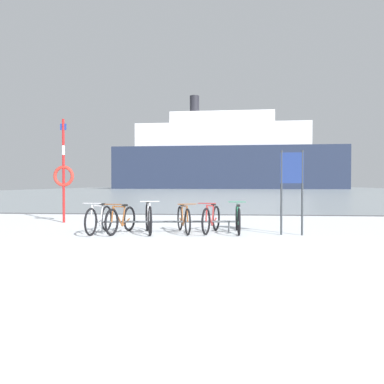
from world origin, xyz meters
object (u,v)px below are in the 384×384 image
Objects in this scene: bicycle_3 at (184,219)px; info_sign at (292,178)px; bicycle_2 at (149,218)px; ferry_ship at (226,157)px; bicycle_5 at (238,219)px; bicycle_4 at (211,219)px; rescue_post at (64,173)px; bicycle_1 at (121,220)px; bicycle_0 at (99,219)px.

info_sign is at bearing -4.67° from bicycle_3.
bicycle_2 is 0.03× the size of ferry_ship.
bicycle_2 is 0.98× the size of bicycle_5.
rescue_post is at bearing 155.35° from bicycle_4.
bicycle_2 is at bearing 8.91° from bicycle_1.
bicycle_3 reaches higher than bicycle_1.
bicycle_5 is at bearing 165.71° from info_sign.
bicycle_2 reaches higher than bicycle_1.
bicycle_0 is 83.90m from ferry_ship.
bicycle_5 is at bearing 7.27° from bicycle_2.
bicycle_0 is at bearing -52.16° from rescue_post.
bicycle_0 is at bearing -172.51° from bicycle_2.
bicycle_0 is at bearing -174.29° from bicycle_1.
bicycle_1 is 0.70m from bicycle_2.
rescue_post reaches higher than bicycle_1.
bicycle_0 is 0.55m from bicycle_1.
info_sign reaches higher than bicycle_4.
bicycle_0 reaches higher than bicycle_3.
rescue_post is (-5.52, 2.17, 1.24)m from bicycle_5.
info_sign reaches higher than bicycle_3.
bicycle_1 is at bearing 5.71° from bicycle_0.
bicycle_1 is 83.83m from ferry_ship.
bicycle_3 is 83.52m from ferry_ship.
bicycle_4 is at bearing 7.95° from bicycle_0.
bicycle_3 is 4.89m from rescue_post.
bicycle_1 is at bearing -179.13° from info_sign.
bicycle_3 is 0.94× the size of bicycle_5.
bicycle_2 is at bearing -91.07° from ferry_ship.
rescue_post is (-2.03, 2.62, 1.24)m from bicycle_0.
bicycle_4 is at bearing 4.41° from bicycle_3.
rescue_post reaches higher than bicycle_0.
rescue_post is (-3.27, 2.45, 1.22)m from bicycle_2.
bicycle_3 is (0.87, 0.18, -0.03)m from bicycle_2.
bicycle_5 is at bearing -89.52° from ferry_ship.
ferry_ship reaches higher than bicycle_3.
rescue_post is (-6.82, 2.50, 0.19)m from info_sign.
ferry_ship is (-0.70, 83.11, 6.97)m from bicycle_5.
bicycle_1 is 0.97× the size of bicycle_3.
bicycle_2 is 1.04× the size of bicycle_3.
ferry_ship is at bearing 86.59° from rescue_post.
bicycle_4 is (2.81, 0.39, -0.00)m from bicycle_0.
rescue_post is 81.29m from ferry_ship.
bicycle_3 is at bearing 10.30° from bicycle_1.
bicycle_0 is 0.03× the size of ferry_ship.
rescue_post is (-4.85, 2.22, 1.24)m from bicycle_4.
rescue_post reaches higher than bicycle_2.
bicycle_5 is (0.68, 0.06, -0.00)m from bicycle_4.
bicycle_5 is at bearing 4.62° from bicycle_3.
ferry_ship is (0.68, 83.22, 6.97)m from bicycle_3.
bicycle_0 reaches higher than bicycle_5.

